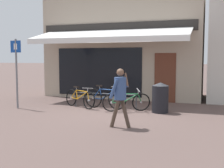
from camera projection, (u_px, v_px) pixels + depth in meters
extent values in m
plane|color=brown|center=(110.00, 112.00, 9.89)|extent=(160.00, 160.00, 0.00)
cube|color=tan|center=(125.00, 48.00, 13.99)|extent=(7.46, 3.00, 4.80)
cube|color=black|center=(98.00, 72.00, 12.95)|extent=(4.10, 0.04, 2.20)
cube|color=#5B2D1E|center=(165.00, 78.00, 11.96)|extent=(0.90, 0.04, 2.10)
cube|color=#282623|center=(115.00, 28.00, 12.49)|extent=(7.09, 0.06, 0.44)
cube|color=white|center=(109.00, 34.00, 11.68)|extent=(6.72, 1.82, 0.50)
cube|color=white|center=(101.00, 40.00, 10.86)|extent=(6.72, 0.03, 0.20)
cylinder|color=#47494F|center=(105.00, 94.00, 10.57)|extent=(2.54, 0.04, 0.04)
cylinder|color=#47494F|center=(76.00, 99.00, 10.99)|extent=(0.04, 0.04, 0.55)
cylinder|color=#47494F|center=(136.00, 103.00, 10.19)|extent=(0.04, 0.04, 0.55)
torus|color=black|center=(89.00, 100.00, 10.37)|extent=(0.64, 0.39, 0.66)
cylinder|color=#9E9EA3|center=(89.00, 100.00, 10.37)|extent=(0.09, 0.09, 0.08)
torus|color=black|center=(71.00, 98.00, 11.13)|extent=(0.64, 0.39, 0.66)
cylinder|color=#9E9EA3|center=(71.00, 98.00, 11.13)|extent=(0.09, 0.09, 0.08)
cylinder|color=orange|center=(82.00, 95.00, 10.65)|extent=(0.57, 0.26, 0.35)
cylinder|color=orange|center=(82.00, 91.00, 10.68)|extent=(0.61, 0.32, 0.05)
cylinder|color=orange|center=(77.00, 94.00, 10.89)|extent=(0.10, 0.11, 0.35)
cylinder|color=orange|center=(74.00, 98.00, 11.00)|extent=(0.36, 0.20, 0.05)
cylinder|color=orange|center=(74.00, 94.00, 11.02)|extent=(0.32, 0.14, 0.34)
cylinder|color=orange|center=(88.00, 96.00, 10.41)|extent=(0.14, 0.13, 0.32)
cylinder|color=#9E9EA3|center=(76.00, 89.00, 10.92)|extent=(0.06, 0.06, 0.11)
cube|color=black|center=(76.00, 87.00, 10.93)|extent=(0.26, 0.20, 0.06)
cylinder|color=#9E9EA3|center=(88.00, 90.00, 10.44)|extent=(0.04, 0.05, 0.14)
cylinder|color=#9E9EA3|center=(88.00, 88.00, 10.44)|extent=(0.25, 0.48, 0.08)
torus|color=black|center=(117.00, 100.00, 10.27)|extent=(0.74, 0.16, 0.74)
cylinder|color=#9E9EA3|center=(117.00, 100.00, 10.27)|extent=(0.08, 0.07, 0.07)
torus|color=black|center=(94.00, 98.00, 10.72)|extent=(0.74, 0.16, 0.74)
cylinder|color=#9E9EA3|center=(94.00, 98.00, 10.72)|extent=(0.08, 0.07, 0.07)
cylinder|color=#1E4793|center=(108.00, 95.00, 10.43)|extent=(0.56, 0.10, 0.39)
cylinder|color=#1E4793|center=(107.00, 90.00, 10.44)|extent=(0.62, 0.12, 0.05)
cylinder|color=#1E4793|center=(101.00, 94.00, 10.57)|extent=(0.11, 0.06, 0.39)
cylinder|color=#1E4793|center=(97.00, 99.00, 10.64)|extent=(0.35, 0.08, 0.05)
cylinder|color=#1E4793|center=(97.00, 94.00, 10.65)|extent=(0.31, 0.06, 0.38)
cylinder|color=#1E4793|center=(116.00, 95.00, 10.28)|extent=(0.15, 0.07, 0.36)
cylinder|color=#9E9EA3|center=(100.00, 88.00, 10.58)|extent=(0.06, 0.04, 0.11)
cube|color=black|center=(99.00, 86.00, 10.58)|extent=(0.25, 0.13, 0.05)
cylinder|color=#9E9EA3|center=(115.00, 88.00, 10.29)|extent=(0.03, 0.03, 0.14)
cylinder|color=#9E9EA3|center=(115.00, 86.00, 10.29)|extent=(0.09, 0.52, 0.04)
torus|color=black|center=(141.00, 102.00, 9.99)|extent=(0.65, 0.41, 0.66)
cylinder|color=#9E9EA3|center=(141.00, 102.00, 9.99)|extent=(0.09, 0.09, 0.08)
torus|color=black|center=(111.00, 103.00, 9.87)|extent=(0.65, 0.41, 0.66)
cylinder|color=#9E9EA3|center=(111.00, 103.00, 9.87)|extent=(0.09, 0.09, 0.08)
cylinder|color=#23703D|center=(130.00, 98.00, 9.91)|extent=(0.57, 0.25, 0.35)
cylinder|color=#23703D|center=(129.00, 94.00, 9.87)|extent=(0.61, 0.32, 0.05)
cylinder|color=#23703D|center=(121.00, 98.00, 9.87)|extent=(0.10, 0.12, 0.34)
cylinder|color=#23703D|center=(117.00, 103.00, 9.89)|extent=(0.35, 0.20, 0.05)
cylinder|color=#23703D|center=(116.00, 98.00, 9.85)|extent=(0.32, 0.13, 0.34)
cylinder|color=#23703D|center=(140.00, 98.00, 9.95)|extent=(0.13, 0.14, 0.32)
cylinder|color=#9E9EA3|center=(119.00, 92.00, 9.81)|extent=(0.05, 0.06, 0.11)
cube|color=black|center=(119.00, 90.00, 9.79)|extent=(0.26, 0.20, 0.06)
cylinder|color=#9E9EA3|center=(138.00, 92.00, 9.89)|extent=(0.04, 0.05, 0.14)
cylinder|color=#9E9EA3|center=(138.00, 90.00, 9.87)|extent=(0.25, 0.48, 0.10)
cylinder|color=#47382D|center=(125.00, 113.00, 7.68)|extent=(0.34, 0.17, 0.80)
cylinder|color=#47382D|center=(115.00, 114.00, 7.64)|extent=(0.34, 0.17, 0.80)
cylinder|color=#334C7F|center=(120.00, 88.00, 7.59)|extent=(0.39, 0.39, 0.61)
sphere|color=brown|center=(120.00, 72.00, 7.55)|extent=(0.20, 0.20, 0.20)
cylinder|color=#334C7F|center=(114.00, 89.00, 7.48)|extent=(0.27, 0.10, 0.54)
cylinder|color=#334C7F|center=(125.00, 83.00, 7.72)|extent=(0.21, 0.15, 0.27)
cylinder|color=brown|center=(126.00, 80.00, 7.69)|extent=(0.16, 0.18, 0.41)
cube|color=black|center=(125.00, 73.00, 7.65)|extent=(0.03, 0.07, 0.14)
cylinder|color=black|center=(160.00, 99.00, 9.73)|extent=(0.57, 0.57, 0.94)
cone|color=#33353A|center=(160.00, 84.00, 9.68)|extent=(0.58, 0.58, 0.11)
cylinder|color=slate|center=(17.00, 74.00, 10.49)|extent=(0.07, 0.07, 2.60)
cube|color=#14429E|center=(16.00, 47.00, 10.38)|extent=(0.44, 0.02, 0.44)
cube|color=white|center=(15.00, 47.00, 10.37)|extent=(0.14, 0.01, 0.22)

